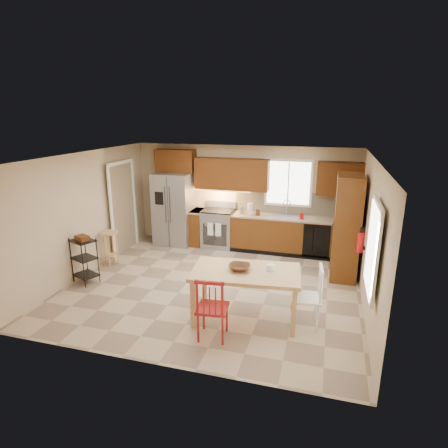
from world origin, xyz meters
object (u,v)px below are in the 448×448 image
at_px(refrigerator, 174,209).
at_px(soap_bottle, 302,215).
at_px(chair_red, 213,307).
at_px(table_bowl, 239,270).
at_px(dining_table, 245,295).
at_px(chair_white, 306,297).
at_px(utility_cart, 85,260).
at_px(table_jar, 270,269).
at_px(bar_stool, 111,248).
at_px(range_stove, 218,229).
at_px(fire_extinguisher, 361,242).
at_px(pantry, 347,227).

xyz_separation_m(refrigerator, soap_bottle, (3.18, -0.02, 0.09)).
height_order(chair_red, table_bowl, chair_red).
distance_m(dining_table, chair_white, 0.96).
xyz_separation_m(dining_table, chair_red, (-0.35, -0.65, 0.09)).
height_order(dining_table, utility_cart, utility_cart).
distance_m(chair_red, utility_cart, 3.20).
distance_m(refrigerator, dining_table, 4.08).
xyz_separation_m(chair_white, table_jar, (-0.58, 0.06, 0.37)).
bearing_deg(dining_table, chair_red, -124.23).
xyz_separation_m(refrigerator, utility_cart, (-0.78, -2.66, -0.45)).
distance_m(table_bowl, table_jar, 0.49).
relative_size(chair_red, utility_cart, 1.09).
bearing_deg(chair_red, dining_table, 55.77).
height_order(refrigerator, utility_cart, refrigerator).
distance_m(soap_bottle, chair_white, 3.12).
xyz_separation_m(table_jar, bar_stool, (-3.74, 1.32, -0.49)).
relative_size(range_stove, chair_white, 0.92).
xyz_separation_m(fire_extinguisher, table_bowl, (-1.87, -1.16, -0.26)).
xyz_separation_m(chair_red, table_bowl, (0.24, 0.65, 0.34)).
distance_m(pantry, fire_extinguisher, 1.07).
bearing_deg(soap_bottle, refrigerator, 179.55).
height_order(table_jar, utility_cart, table_jar).
bearing_deg(bar_stool, table_jar, -6.89).
bearing_deg(range_stove, fire_extinguisher, -32.62).
bearing_deg(table_bowl, range_stove, 112.29).
distance_m(range_stove, dining_table, 3.49).
bearing_deg(chair_red, pantry, 50.28).
bearing_deg(pantry, soap_bottle, 136.55).
height_order(soap_bottle, fire_extinguisher, fire_extinguisher).
relative_size(soap_bottle, utility_cart, 0.21).
distance_m(range_stove, chair_white, 3.94).
bearing_deg(pantry, range_stove, 161.71).
bearing_deg(utility_cart, pantry, 42.65).
distance_m(table_bowl, utility_cart, 3.30).
bearing_deg(table_bowl, soap_bottle, 76.96).
relative_size(soap_bottle, dining_table, 0.11).
distance_m(refrigerator, utility_cart, 2.81).
relative_size(table_bowl, table_jar, 2.17).
bearing_deg(dining_table, soap_bottle, 72.90).
bearing_deg(bar_stool, soap_bottle, 35.48).
distance_m(refrigerator, table_bowl, 3.99).
height_order(pantry, fire_extinguisher, pantry).
height_order(soap_bottle, pantry, pantry).
bearing_deg(chair_red, chair_white, 22.37).
distance_m(soap_bottle, table_jar, 3.02).
relative_size(fire_extinguisher, chair_red, 0.36).
bearing_deg(refrigerator, dining_table, -50.70).
bearing_deg(pantry, dining_table, -125.29).
bearing_deg(table_jar, bar_stool, 160.55).
distance_m(dining_table, utility_cart, 3.38).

